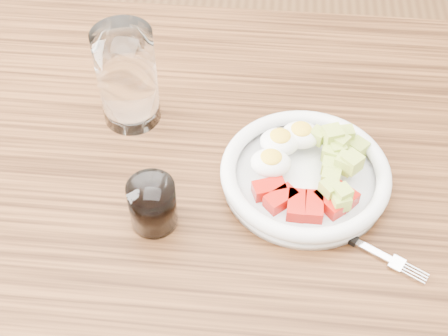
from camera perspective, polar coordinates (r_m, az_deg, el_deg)
The scene contains 5 objects.
dining_table at distance 1.00m, azimuth 0.52°, elevation -5.41°, with size 1.50×0.90×0.77m.
bowl at distance 0.92m, azimuth 7.41°, elevation -0.34°, with size 0.25×0.25×0.06m.
fork at distance 0.88m, azimuth 10.88°, elevation -6.07°, with size 0.18×0.11×0.01m.
water_glass at distance 0.98m, azimuth -8.84°, elevation 8.20°, with size 0.09×0.09×0.16m, color white.
coffee_glass at distance 0.86m, azimuth -6.55°, elevation -3.35°, with size 0.07×0.07×0.08m.
Camera 1 is at (0.05, -0.58, 1.48)m, focal length 50.00 mm.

